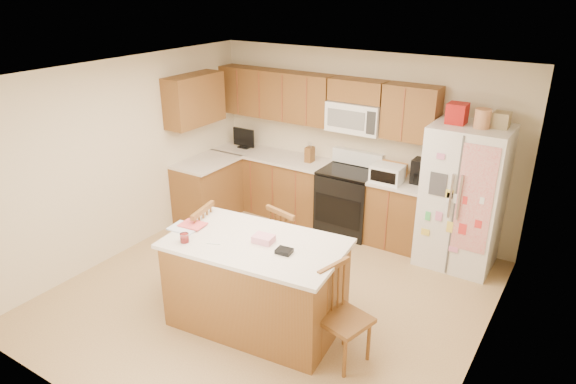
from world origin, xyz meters
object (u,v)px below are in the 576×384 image
Objects in this scene: windsor_chair_right at (344,318)px; windsor_chair_back at (290,250)px; island at (256,283)px; refrigerator at (463,196)px; stove at (348,200)px; windsor_chair_left at (193,252)px.

windsor_chair_back is at bearing 143.90° from windsor_chair_right.
island is 0.77m from windsor_chair_back.
island is (-1.40, -2.40, -0.43)m from refrigerator.
stove is at bearing 115.38° from windsor_chair_right.
refrigerator is 2.50m from windsor_chair_right.
windsor_chair_left is (-2.35, -2.29, -0.41)m from refrigerator.
windsor_chair_back is (-1.47, -1.63, -0.43)m from refrigerator.
windsor_chair_left reaches higher than windsor_chair_back.
refrigerator is 1.08× the size of island.
windsor_chair_left is 1.97m from windsor_chair_right.
windsor_chair_left is at bearing -135.74° from refrigerator.
stove is 2.47m from island.
island is at bearing -86.11° from stove.
windsor_chair_back is at bearing 95.22° from island.
stove is at bearing 177.70° from refrigerator.
windsor_chair_back reaches higher than windsor_chair_right.
windsor_chair_left is at bearing 173.77° from island.
island is at bearing -120.33° from refrigerator.
refrigerator is at bearing 80.81° from windsor_chair_right.
windsor_chair_back is at bearing -132.06° from refrigerator.
stove reaches higher than windsor_chair_left.
windsor_chair_back is at bearing 36.90° from windsor_chair_left.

